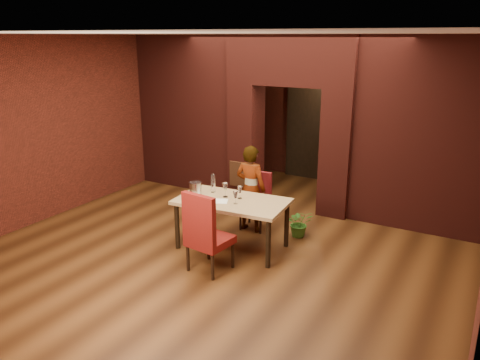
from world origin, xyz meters
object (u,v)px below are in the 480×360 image
(wine_bucket, at_px, (196,190))
(potted_plant, at_px, (300,223))
(wine_glass_a, at_px, (225,190))
(chair_near, at_px, (210,231))
(person_seated, at_px, (251,189))
(wine_glass_b, at_px, (240,192))
(wine_glass_c, at_px, (235,198))
(dining_table, at_px, (232,224))
(chair_far, at_px, (255,201))
(water_bottle, at_px, (213,183))

(wine_bucket, xyz_separation_m, potted_plant, (1.31, 1.06, -0.67))
(wine_glass_a, xyz_separation_m, wine_bucket, (-0.40, -0.22, 0.00))
(chair_near, bearing_deg, person_seated, -76.27)
(wine_glass_b, bearing_deg, wine_glass_c, -75.00)
(potted_plant, bearing_deg, chair_near, -111.09)
(dining_table, relative_size, chair_far, 1.74)
(potted_plant, bearing_deg, wine_glass_a, -137.07)
(potted_plant, bearing_deg, person_seated, -169.45)
(wine_glass_c, bearing_deg, water_bottle, 153.25)
(wine_glass_c, relative_size, water_bottle, 0.64)
(person_seated, distance_m, wine_glass_b, 0.67)
(wine_glass_c, distance_m, potted_plant, 1.37)
(wine_glass_b, relative_size, potted_plant, 0.42)
(wine_glass_a, height_order, wine_bucket, wine_bucket)
(person_seated, height_order, wine_glass_b, person_seated)
(wine_bucket, bearing_deg, wine_glass_b, 23.18)
(wine_glass_c, bearing_deg, potted_plant, 59.19)
(water_bottle, bearing_deg, wine_glass_b, -5.86)
(chair_near, bearing_deg, wine_glass_c, -86.08)
(chair_far, relative_size, wine_glass_a, 4.29)
(chair_near, distance_m, person_seated, 1.54)
(chair_far, xyz_separation_m, wine_glass_c, (0.19, -0.98, 0.40))
(person_seated, relative_size, water_bottle, 4.79)
(potted_plant, bearing_deg, chair_far, -176.25)
(person_seated, distance_m, water_bottle, 0.72)
(wine_glass_b, relative_size, wine_bucket, 0.83)
(wine_glass_b, distance_m, potted_plant, 1.23)
(wine_glass_a, bearing_deg, wine_glass_b, 13.02)
(wine_glass_a, relative_size, water_bottle, 0.73)
(chair_near, bearing_deg, wine_bucket, -36.26)
(chair_near, height_order, wine_glass_b, chair_near)
(dining_table, bearing_deg, water_bottle, 154.34)
(chair_near, xyz_separation_m, wine_glass_a, (-0.26, 0.84, 0.31))
(wine_glass_b, xyz_separation_m, water_bottle, (-0.52, 0.05, 0.06))
(chair_far, bearing_deg, wine_glass_a, -101.49)
(chair_far, distance_m, water_bottle, 0.91)
(chair_far, xyz_separation_m, wine_glass_b, (0.13, -0.74, 0.40))
(wine_glass_a, height_order, wine_glass_b, wine_glass_a)
(chair_far, height_order, chair_near, chair_near)
(person_seated, distance_m, wine_glass_c, 0.92)
(dining_table, xyz_separation_m, chair_near, (0.10, -0.77, 0.20))
(dining_table, xyz_separation_m, person_seated, (-0.09, 0.75, 0.34))
(wine_bucket, bearing_deg, chair_far, 63.42)
(dining_table, relative_size, person_seated, 1.14)
(water_bottle, xyz_separation_m, potted_plant, (1.20, 0.74, -0.71))
(wine_glass_a, bearing_deg, potted_plant, 42.93)
(person_seated, relative_size, wine_glass_a, 6.54)
(wine_glass_a, distance_m, water_bottle, 0.31)
(chair_far, xyz_separation_m, person_seated, (-0.03, -0.10, 0.25))
(person_seated, xyz_separation_m, wine_bucket, (-0.48, -0.91, 0.17))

